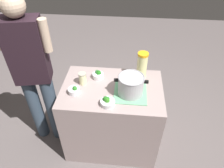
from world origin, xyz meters
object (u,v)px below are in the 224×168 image
lemonade_pitcher (142,65)px  mason_jar (83,78)px  cooking_pot (131,85)px  person_cook (34,74)px  broccoli_bowl_back (107,102)px  broccoli_bowl_front (74,90)px  broccoli_bowl_center (98,75)px

lemonade_pitcher → mason_jar: size_ratio=2.18×
cooking_pot → mason_jar: 0.49m
lemonade_pitcher → person_cook: person_cook is taller
broccoli_bowl_back → person_cook: (0.77, -0.26, 0.07)m
broccoli_bowl_front → person_cook: (0.44, -0.14, 0.06)m
cooking_pot → broccoli_bowl_back: (0.20, 0.16, -0.08)m
broccoli_bowl_center → person_cook: (0.63, 0.12, 0.06)m
broccoli_bowl_center → person_cook: 0.64m
lemonade_pitcher → broccoli_bowl_front: size_ratio=2.41×
mason_jar → person_cook: 0.49m
mason_jar → person_cook: (0.49, 0.01, 0.03)m
cooking_pot → mason_jar: (0.48, -0.11, -0.04)m
mason_jar → broccoli_bowl_front: (0.05, 0.15, -0.03)m
mason_jar → broccoli_bowl_center: mason_jar is taller
cooking_pot → broccoli_bowl_front: size_ratio=2.71×
broccoli_bowl_back → person_cook: 0.81m
broccoli_bowl_center → person_cook: person_cook is taller
mason_jar → broccoli_bowl_back: bearing=135.6°
cooking_pot → broccoli_bowl_center: (0.34, -0.22, -0.07)m
lemonade_pitcher → mason_jar: lemonade_pitcher is taller
broccoli_bowl_front → broccoli_bowl_back: (-0.33, 0.12, -0.00)m
broccoli_bowl_center → lemonade_pitcher: bearing=-170.8°
mason_jar → lemonade_pitcher: bearing=-162.6°
mason_jar → broccoli_bowl_front: size_ratio=1.10×
mason_jar → broccoli_bowl_center: size_ratio=1.10×
mason_jar → broccoli_bowl_center: 0.18m
mason_jar → person_cook: person_cook is taller
cooking_pot → person_cook: bearing=-5.7°
cooking_pot → mason_jar: bearing=-12.8°
lemonade_pitcher → broccoli_bowl_back: lemonade_pitcher is taller
cooking_pot → lemonade_pitcher: 0.31m
cooking_pot → broccoli_bowl_center: 0.41m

